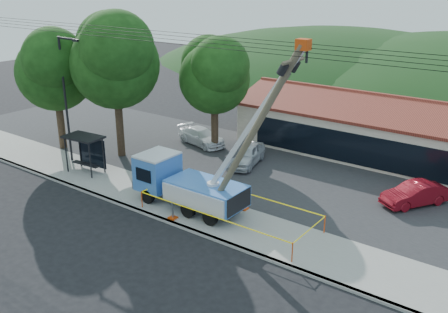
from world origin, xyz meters
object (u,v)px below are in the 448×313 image
Objects in this scene: utility_truck at (187,182)px; car_silver at (246,166)px; leaning_pole at (253,133)px; car_red at (413,206)px; car_white at (202,145)px; bus_shelter at (86,145)px.

utility_truck reaches higher than car_silver.
leaning_pole is 11.73m from car_red.
car_red is at bearing -81.45° from car_white.
car_silver is (-5.79, 8.13, -5.57)m from leaning_pole.
car_white is (-11.15, 9.74, -5.57)m from leaning_pole.
bus_shelter is (-9.13, 0.22, 0.33)m from utility_truck.
utility_truck is 11.62m from car_white.
utility_truck is 9.14m from bus_shelter.
utility_truck is 2.45× the size of car_silver.
bus_shelter is 0.64× the size of car_silver.
leaning_pole is at bearing -68.53° from car_silver.
car_silver is at bearing -145.54° from car_red.
leaning_pole is at bearing -92.11° from car_red.
leaning_pole is (4.60, -0.29, 3.87)m from utility_truck.
bus_shelter is at bearing 177.90° from leaning_pole.
car_red is at bearing 37.92° from utility_truck.
bus_shelter is (-13.74, 0.50, -3.54)m from leaning_pole.
leaning_pole reaches higher than car_silver.
leaning_pole is 14.19m from bus_shelter.
car_silver is at bearing -93.97° from car_white.
car_silver is 0.97× the size of car_white.
leaning_pole is 3.59× the size of bus_shelter.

